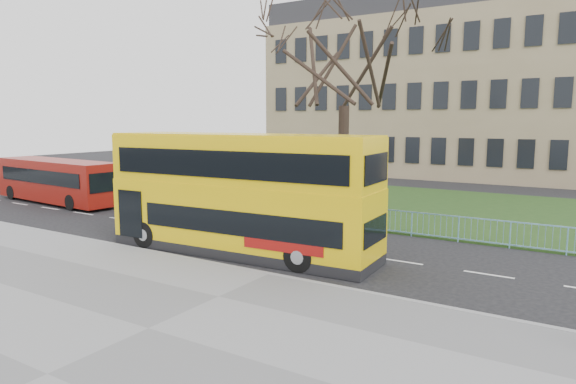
# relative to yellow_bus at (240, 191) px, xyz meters

# --- Properties ---
(ground) EXTENTS (120.00, 120.00, 0.00)m
(ground) POSITION_rel_yellow_bus_xyz_m (2.64, -0.39, -2.41)
(ground) COLOR black
(ground) RESTS_ON ground
(pavement) EXTENTS (80.00, 10.50, 0.12)m
(pavement) POSITION_rel_yellow_bus_xyz_m (2.64, -7.14, -2.35)
(pavement) COLOR slate
(pavement) RESTS_ON ground
(kerb) EXTENTS (80.00, 0.20, 0.14)m
(kerb) POSITION_rel_yellow_bus_xyz_m (2.64, -1.94, -2.34)
(kerb) COLOR gray
(kerb) RESTS_ON ground
(grass_verge) EXTENTS (80.00, 15.40, 0.08)m
(grass_verge) POSITION_rel_yellow_bus_xyz_m (2.64, 13.91, -2.37)
(grass_verge) COLOR #193513
(grass_verge) RESTS_ON ground
(guard_railing) EXTENTS (40.00, 0.12, 1.10)m
(guard_railing) POSITION_rel_yellow_bus_xyz_m (2.64, 6.21, -1.86)
(guard_railing) COLOR #7FBFE2
(guard_railing) RESTS_ON ground
(bare_tree) EXTENTS (9.52, 9.52, 13.60)m
(bare_tree) POSITION_rel_yellow_bus_xyz_m (-0.36, 9.61, 4.47)
(bare_tree) COLOR black
(bare_tree) RESTS_ON grass_verge
(civic_building) EXTENTS (30.00, 15.00, 14.00)m
(civic_building) POSITION_rel_yellow_bus_xyz_m (-2.36, 34.61, 4.59)
(civic_building) COLOR #8C7859
(civic_building) RESTS_ON ground
(yellow_bus) EXTENTS (10.83, 3.12, 4.49)m
(yellow_bus) POSITION_rel_yellow_bus_xyz_m (0.00, 0.00, 0.00)
(yellow_bus) COLOR yellow
(yellow_bus) RESTS_ON ground
(red_bus) EXTENTS (10.10, 3.00, 2.63)m
(red_bus) POSITION_rel_yellow_bus_xyz_m (-16.80, 3.60, -1.01)
(red_bus) COLOR maroon
(red_bus) RESTS_ON ground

